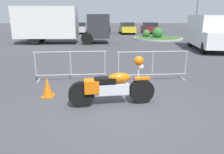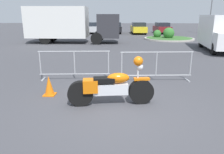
{
  "view_description": "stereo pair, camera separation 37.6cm",
  "coord_description": "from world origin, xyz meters",
  "px_view_note": "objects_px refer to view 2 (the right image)",
  "views": [
    {
      "loc": [
        -0.24,
        -5.1,
        2.32
      ],
      "look_at": [
        -0.2,
        0.76,
        0.65
      ],
      "focal_mm": 35.0,
      "sensor_mm": 36.0,
      "label": 1
    },
    {
      "loc": [
        0.14,
        -5.09,
        2.32
      ],
      "look_at": [
        -0.2,
        0.76,
        0.65
      ],
      "focal_mm": 35.0,
      "sensor_mm": 36.0,
      "label": 2
    }
  ],
  "objects_px": {
    "crowd_barrier_near": "(75,65)",
    "parked_car_red": "(68,27)",
    "motorcycle": "(111,87)",
    "delivery_van": "(221,32)",
    "parked_car_black": "(115,28)",
    "pedestrian": "(107,28)",
    "parked_car_tan": "(45,28)",
    "parked_car_silver": "(91,28)",
    "box_truck": "(68,23)",
    "street_lamp": "(212,3)",
    "parked_car_yellow": "(138,28)",
    "crowd_barrier_far": "(156,66)",
    "traffic_cone": "(49,86)",
    "parked_car_maroon": "(162,28)"
  },
  "relations": [
    {
      "from": "parked_car_tan",
      "to": "traffic_cone",
      "type": "xyz_separation_m",
      "value": [
        8.32,
        -23.02,
        -0.41
      ]
    },
    {
      "from": "delivery_van",
      "to": "parked_car_black",
      "type": "height_order",
      "value": "delivery_van"
    },
    {
      "from": "crowd_barrier_near",
      "to": "parked_car_black",
      "type": "bearing_deg",
      "value": 88.7
    },
    {
      "from": "motorcycle",
      "to": "parked_car_black",
      "type": "relative_size",
      "value": 0.54
    },
    {
      "from": "parked_car_tan",
      "to": "parked_car_maroon",
      "type": "bearing_deg",
      "value": -93.08
    },
    {
      "from": "box_truck",
      "to": "traffic_cone",
      "type": "distance_m",
      "value": 12.9
    },
    {
      "from": "parked_car_red",
      "to": "street_lamp",
      "type": "xyz_separation_m",
      "value": [
        18.0,
        -0.24,
        2.95
      ]
    },
    {
      "from": "crowd_barrier_near",
      "to": "parked_car_black",
      "type": "height_order",
      "value": "parked_car_black"
    },
    {
      "from": "parked_car_maroon",
      "to": "traffic_cone",
      "type": "bearing_deg",
      "value": 159.45
    },
    {
      "from": "crowd_barrier_near",
      "to": "crowd_barrier_far",
      "type": "xyz_separation_m",
      "value": [
        2.98,
        0.0,
        0.0
      ]
    },
    {
      "from": "delivery_van",
      "to": "street_lamp",
      "type": "relative_size",
      "value": 0.91
    },
    {
      "from": "parked_car_red",
      "to": "parked_car_black",
      "type": "relative_size",
      "value": 1.08
    },
    {
      "from": "crowd_barrier_far",
      "to": "parked_car_silver",
      "type": "distance_m",
      "value": 22.0
    },
    {
      "from": "parked_car_black",
      "to": "delivery_van",
      "type": "bearing_deg",
      "value": -155.03
    },
    {
      "from": "parked_car_silver",
      "to": "pedestrian",
      "type": "relative_size",
      "value": 2.49
    },
    {
      "from": "parked_car_red",
      "to": "parked_car_yellow",
      "type": "xyz_separation_m",
      "value": [
        9.2,
        -0.36,
        -0.05
      ]
    },
    {
      "from": "parked_car_silver",
      "to": "pedestrian",
      "type": "height_order",
      "value": "pedestrian"
    },
    {
      "from": "crowd_barrier_near",
      "to": "parked_car_silver",
      "type": "relative_size",
      "value": 0.62
    },
    {
      "from": "parked_car_yellow",
      "to": "pedestrian",
      "type": "height_order",
      "value": "pedestrian"
    },
    {
      "from": "crowd_barrier_far",
      "to": "crowd_barrier_near",
      "type": "bearing_deg",
      "value": 180.0
    },
    {
      "from": "parked_car_tan",
      "to": "parked_car_yellow",
      "type": "distance_m",
      "value": 12.28
    },
    {
      "from": "parked_car_black",
      "to": "parked_car_yellow",
      "type": "distance_m",
      "value": 3.14
    },
    {
      "from": "box_truck",
      "to": "parked_car_silver",
      "type": "xyz_separation_m",
      "value": [
        0.36,
        10.39,
        -0.93
      ]
    },
    {
      "from": "crowd_barrier_far",
      "to": "parked_car_black",
      "type": "distance_m",
      "value": 21.59
    },
    {
      "from": "parked_car_silver",
      "to": "crowd_barrier_near",
      "type": "bearing_deg",
      "value": -176.78
    },
    {
      "from": "motorcycle",
      "to": "street_lamp",
      "type": "distance_m",
      "value": 25.79
    },
    {
      "from": "parked_car_maroon",
      "to": "pedestrian",
      "type": "distance_m",
      "value": 8.33
    },
    {
      "from": "crowd_barrier_near",
      "to": "pedestrian",
      "type": "relative_size",
      "value": 1.53
    },
    {
      "from": "crowd_barrier_near",
      "to": "parked_car_red",
      "type": "relative_size",
      "value": 0.57
    },
    {
      "from": "parked_car_red",
      "to": "street_lamp",
      "type": "distance_m",
      "value": 18.24
    },
    {
      "from": "parked_car_tan",
      "to": "traffic_cone",
      "type": "distance_m",
      "value": 24.48
    },
    {
      "from": "motorcycle",
      "to": "delivery_van",
      "type": "xyz_separation_m",
      "value": [
        6.7,
        9.63,
        0.75
      ]
    },
    {
      "from": "parked_car_silver",
      "to": "parked_car_black",
      "type": "bearing_deg",
      "value": -90.72
    },
    {
      "from": "crowd_barrier_near",
      "to": "pedestrian",
      "type": "xyz_separation_m",
      "value": [
        -0.07,
        16.53,
        0.36
      ]
    },
    {
      "from": "box_truck",
      "to": "pedestrian",
      "type": "bearing_deg",
      "value": 61.62
    },
    {
      "from": "crowd_barrier_far",
      "to": "parked_car_red",
      "type": "bearing_deg",
      "value": 112.22
    },
    {
      "from": "parked_car_tan",
      "to": "parked_car_maroon",
      "type": "height_order",
      "value": "parked_car_tan"
    },
    {
      "from": "delivery_van",
      "to": "parked_car_yellow",
      "type": "height_order",
      "value": "delivery_van"
    },
    {
      "from": "box_truck",
      "to": "street_lamp",
      "type": "xyz_separation_m",
      "value": [
        15.3,
        9.99,
        2.08
      ]
    },
    {
      "from": "parked_car_yellow",
      "to": "parked_car_maroon",
      "type": "height_order",
      "value": "parked_car_yellow"
    },
    {
      "from": "street_lamp",
      "to": "parked_car_tan",
      "type": "bearing_deg",
      "value": 178.77
    },
    {
      "from": "parked_car_tan",
      "to": "parked_car_black",
      "type": "relative_size",
      "value": 0.99
    },
    {
      "from": "parked_car_red",
      "to": "traffic_cone",
      "type": "height_order",
      "value": "parked_car_red"
    },
    {
      "from": "crowd_barrier_near",
      "to": "parked_car_tan",
      "type": "bearing_deg",
      "value": 112.22
    },
    {
      "from": "crowd_barrier_far",
      "to": "parked_car_yellow",
      "type": "xyz_separation_m",
      "value": [
        0.57,
        20.76,
        0.15
      ]
    },
    {
      "from": "pedestrian",
      "to": "parked_car_tan",
      "type": "bearing_deg",
      "value": -140.53
    },
    {
      "from": "parked_car_red",
      "to": "parked_car_yellow",
      "type": "relative_size",
      "value": 1.07
    },
    {
      "from": "crowd_barrier_far",
      "to": "parked_car_red",
      "type": "distance_m",
      "value": 22.82
    },
    {
      "from": "crowd_barrier_far",
      "to": "pedestrian",
      "type": "xyz_separation_m",
      "value": [
        -3.05,
        16.53,
        0.36
      ]
    },
    {
      "from": "motorcycle",
      "to": "crowd_barrier_near",
      "type": "bearing_deg",
      "value": 114.31
    }
  ]
}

